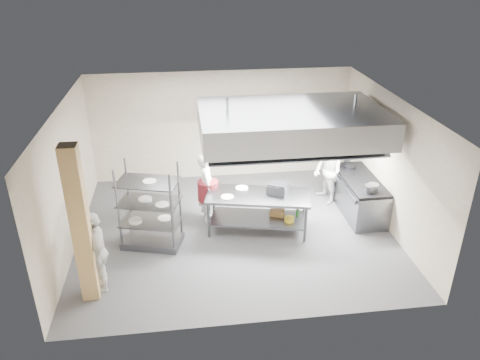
{
  "coord_description": "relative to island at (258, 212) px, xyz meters",
  "views": [
    {
      "loc": [
        -1.07,
        -9.08,
        5.73
      ],
      "look_at": [
        0.14,
        0.2,
        1.18
      ],
      "focal_mm": 35.0,
      "sensor_mm": 36.0,
      "label": 1
    }
  ],
  "objects": [
    {
      "name": "column",
      "position": [
        -3.42,
        -1.87,
        1.04
      ],
      "size": [
        0.3,
        0.3,
        3.0
      ],
      "primitive_type": "cube",
      "color": "tan",
      "rests_on": "floor"
    },
    {
      "name": "cooking_range",
      "position": [
        2.56,
        0.53,
        -0.04
      ],
      "size": [
        0.8,
        2.0,
        0.84
      ],
      "primitive_type": "cube",
      "color": "slate",
      "rests_on": "floor"
    },
    {
      "name": "ceiling",
      "position": [
        -0.52,
        0.03,
        2.54
      ],
      "size": [
        7.0,
        7.0,
        0.0
      ],
      "primitive_type": "plane",
      "rotation": [
        3.14,
        0.0,
        0.0
      ],
      "color": "silver",
      "rests_on": "wall_back"
    },
    {
      "name": "chef_line",
      "position": [
        1.95,
        1.15,
        0.36
      ],
      "size": [
        0.79,
        0.92,
        1.63
      ],
      "primitive_type": "imported",
      "rotation": [
        0.0,
        0.0,
        -1.33
      ],
      "color": "silver",
      "rests_on": "floor"
    },
    {
      "name": "hood_strip_a",
      "position": [
        -0.12,
        0.43,
        1.62
      ],
      "size": [
        1.6,
        0.12,
        0.04
      ],
      "primitive_type": "cube",
      "color": "white",
      "rests_on": "exhaust_hood"
    },
    {
      "name": "stockpot",
      "position": [
        2.59,
        -0.14,
        0.53
      ],
      "size": [
        0.25,
        0.25,
        0.17
      ],
      "primitive_type": "cylinder",
      "color": "gray",
      "rests_on": "range_top"
    },
    {
      "name": "island_worktop",
      "position": [
        0.0,
        0.0,
        0.42
      ],
      "size": [
        2.44,
        1.42,
        0.06
      ],
      "primitive_type": "cube",
      "rotation": [
        0.0,
        0.0,
        -0.22
      ],
      "color": "slate",
      "rests_on": "island"
    },
    {
      "name": "pass_rack",
      "position": [
        -2.36,
        -0.27,
        0.48
      ],
      "size": [
        1.39,
        1.03,
        1.86
      ],
      "primitive_type": null,
      "rotation": [
        0.0,
        0.0,
        -0.27
      ],
      "color": "slate",
      "rests_on": "floor"
    },
    {
      "name": "floor",
      "position": [
        -0.52,
        0.03,
        -0.46
      ],
      "size": [
        7.0,
        7.0,
        0.0
      ],
      "primitive_type": "plane",
      "color": "#38383A",
      "rests_on": "ground"
    },
    {
      "name": "chef_head",
      "position": [
        -1.11,
        0.61,
        0.4
      ],
      "size": [
        0.44,
        0.65,
        1.71
      ],
      "primitive_type": "imported",
      "rotation": [
        0.0,
        0.0,
        1.63
      ],
      "color": "white",
      "rests_on": "floor"
    },
    {
      "name": "plate_stack",
      "position": [
        -2.36,
        -0.27,
        0.14
      ],
      "size": [
        0.28,
        0.28,
        0.05
      ],
      "primitive_type": "cylinder",
      "color": "white",
      "rests_on": "pass_rack"
    },
    {
      "name": "wall_right",
      "position": [
        2.98,
        0.03,
        1.04
      ],
      "size": [
        0.0,
        6.0,
        6.0
      ],
      "primitive_type": "plane",
      "rotation": [
        1.57,
        0.0,
        -1.57
      ],
      "color": "tan",
      "rests_on": "ground"
    },
    {
      "name": "griddle",
      "position": [
        0.44,
        0.02,
        0.56
      ],
      "size": [
        0.54,
        0.5,
        0.21
      ],
      "primitive_type": "cube",
      "rotation": [
        0.0,
        0.0,
        -0.5
      ],
      "color": "gray",
      "rests_on": "island_worktop"
    },
    {
      "name": "wall_back",
      "position": [
        -0.52,
        3.03,
        1.04
      ],
      "size": [
        7.0,
        0.0,
        7.0
      ],
      "primitive_type": "plane",
      "rotation": [
        1.57,
        0.0,
        0.0
      ],
      "color": "tan",
      "rests_on": "ground"
    },
    {
      "name": "range_top",
      "position": [
        2.56,
        0.53,
        0.41
      ],
      "size": [
        0.78,
        1.96,
        0.06
      ],
      "primitive_type": "cube",
      "color": "black",
      "rests_on": "cooking_range"
    },
    {
      "name": "island",
      "position": [
        0.0,
        0.0,
        0.0
      ],
      "size": [
        2.44,
        1.42,
        0.91
      ],
      "primitive_type": null,
      "rotation": [
        0.0,
        0.0,
        -0.22
      ],
      "color": "gray",
      "rests_on": "floor"
    },
    {
      "name": "island_undershelf",
      "position": [
        0.0,
        0.0,
        -0.16
      ],
      "size": [
        2.24,
        1.29,
        0.04
      ],
      "primitive_type": "cube",
      "rotation": [
        0.0,
        0.0,
        -0.22
      ],
      "color": "slate",
      "rests_on": "island"
    },
    {
      "name": "wicker_basket",
      "position": [
        0.46,
        0.05,
        -0.07
      ],
      "size": [
        0.38,
        0.33,
        0.14
      ],
      "primitive_type": "cube",
      "rotation": [
        0.0,
        0.0,
        -0.43
      ],
      "color": "brown",
      "rests_on": "island_undershelf"
    },
    {
      "name": "hood_strip_b",
      "position": [
        1.68,
        0.43,
        1.62
      ],
      "size": [
        1.6,
        0.12,
        0.04
      ],
      "primitive_type": "cube",
      "color": "white",
      "rests_on": "exhaust_hood"
    },
    {
      "name": "wall_shelf",
      "position": [
        1.28,
        2.87,
        1.04
      ],
      "size": [
        1.5,
        0.28,
        0.04
      ],
      "primitive_type": "cube",
      "color": "slate",
      "rests_on": "wall_back"
    },
    {
      "name": "wall_left",
      "position": [
        -4.02,
        0.03,
        1.04
      ],
      "size": [
        0.0,
        6.0,
        6.0
      ],
      "primitive_type": "plane",
      "rotation": [
        1.57,
        0.0,
        1.57
      ],
      "color": "tan",
      "rests_on": "ground"
    },
    {
      "name": "chef_plating",
      "position": [
        -3.26,
        -1.65,
        0.36
      ],
      "size": [
        0.6,
        1.02,
        1.63
      ],
      "primitive_type": "imported",
      "rotation": [
        0.0,
        0.0,
        -1.35
      ],
      "color": "silver",
      "rests_on": "floor"
    },
    {
      "name": "exhaust_hood",
      "position": [
        0.78,
        0.43,
        1.94
      ],
      "size": [
        4.0,
        2.5,
        0.6
      ],
      "primitive_type": "cube",
      "color": "slate",
      "rests_on": "ceiling"
    }
  ]
}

